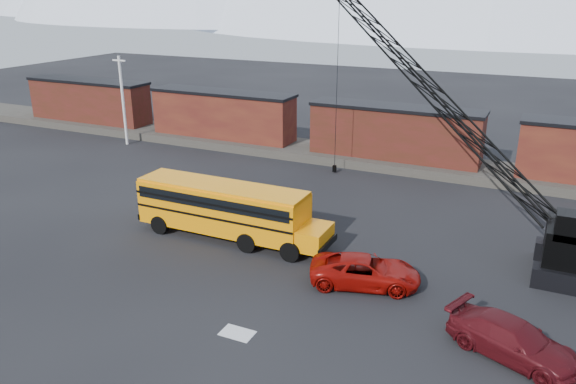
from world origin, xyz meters
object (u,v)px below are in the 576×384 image
at_px(maroon_suv, 513,340).
at_px(crawler_crane, 431,90).
at_px(school_bus, 228,209).
at_px(red_pickup, 365,271).

xyz_separation_m(maroon_suv, crawler_crane, (-6.60, 13.56, 7.08)).
relative_size(school_bus, maroon_suv, 2.26).
bearing_deg(school_bus, crawler_crane, 43.71).
height_order(school_bus, red_pickup, school_bus).
bearing_deg(maroon_suv, crawler_crane, 47.86).
distance_m(school_bus, maroon_suv, 16.47).
height_order(maroon_suv, crawler_crane, crawler_crane).
xyz_separation_m(school_bus, crawler_crane, (9.10, 8.70, 6.03)).
distance_m(maroon_suv, crawler_crane, 16.66).
bearing_deg(school_bus, red_pickup, -12.07).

